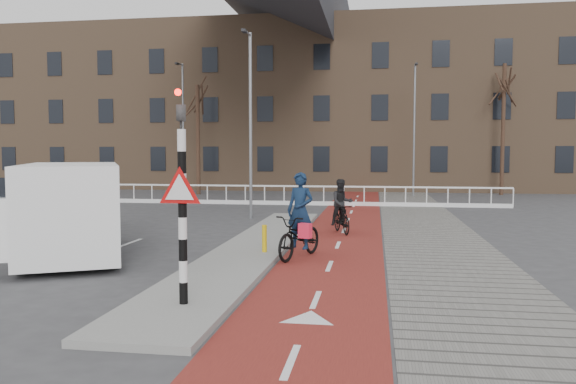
# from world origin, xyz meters

# --- Properties ---
(ground) EXTENTS (120.00, 120.00, 0.00)m
(ground) POSITION_xyz_m (0.00, 0.00, 0.00)
(ground) COLOR #38383A
(ground) RESTS_ON ground
(bike_lane) EXTENTS (2.50, 60.00, 0.01)m
(bike_lane) POSITION_xyz_m (1.50, 10.00, 0.01)
(bike_lane) COLOR maroon
(bike_lane) RESTS_ON ground
(sidewalk) EXTENTS (3.00, 60.00, 0.01)m
(sidewalk) POSITION_xyz_m (4.30, 10.00, 0.01)
(sidewalk) COLOR slate
(sidewalk) RESTS_ON ground
(curb_island) EXTENTS (1.80, 16.00, 0.12)m
(curb_island) POSITION_xyz_m (-0.70, 4.00, 0.06)
(curb_island) COLOR gray
(curb_island) RESTS_ON ground
(traffic_signal) EXTENTS (0.80, 0.80, 3.68)m
(traffic_signal) POSITION_xyz_m (-0.60, -2.02, 1.99)
(traffic_signal) COLOR black
(traffic_signal) RESTS_ON curb_island
(bollard) EXTENTS (0.12, 0.12, 0.68)m
(bollard) POSITION_xyz_m (-0.22, 2.97, 0.46)
(bollard) COLOR gold
(bollard) RESTS_ON curb_island
(cyclist_near) EXTENTS (1.38, 2.19, 2.13)m
(cyclist_near) POSITION_xyz_m (0.70, 2.88, 0.72)
(cyclist_near) COLOR black
(cyclist_near) RESTS_ON bike_lane
(cyclist_far) EXTENTS (0.99, 1.67, 1.76)m
(cyclist_far) POSITION_xyz_m (1.46, 7.32, 0.74)
(cyclist_far) COLOR black
(cyclist_far) RESTS_ON bike_lane
(van) EXTENTS (4.40, 5.83, 2.34)m
(van) POSITION_xyz_m (-5.01, 2.26, 1.23)
(van) COLOR white
(van) RESTS_ON ground
(railing) EXTENTS (28.00, 0.10, 0.99)m
(railing) POSITION_xyz_m (-5.00, 17.00, 0.31)
(railing) COLOR silver
(railing) RESTS_ON ground
(townhouse_row) EXTENTS (46.00, 10.00, 15.90)m
(townhouse_row) POSITION_xyz_m (-3.00, 32.00, 7.81)
(townhouse_row) COLOR #7F6047
(townhouse_row) RESTS_ON ground
(tree_mid) EXTENTS (0.26, 0.26, 6.85)m
(tree_mid) POSITION_xyz_m (-8.49, 23.25, 3.43)
(tree_mid) COLOR #321E16
(tree_mid) RESTS_ON ground
(tree_right) EXTENTS (0.24, 0.24, 8.09)m
(tree_right) POSITION_xyz_m (10.32, 25.70, 4.04)
(tree_right) COLOR #321E16
(tree_right) RESTS_ON ground
(streetlight_near) EXTENTS (0.12, 0.12, 7.29)m
(streetlight_near) POSITION_xyz_m (-2.34, 10.91, 3.64)
(streetlight_near) COLOR slate
(streetlight_near) RESTS_ON ground
(streetlight_left) EXTENTS (0.12, 0.12, 8.23)m
(streetlight_left) POSITION_xyz_m (-9.57, 23.61, 4.12)
(streetlight_left) COLOR slate
(streetlight_left) RESTS_ON ground
(streetlight_right) EXTENTS (0.12, 0.12, 7.88)m
(streetlight_right) POSITION_xyz_m (4.81, 23.66, 3.94)
(streetlight_right) COLOR slate
(streetlight_right) RESTS_ON ground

